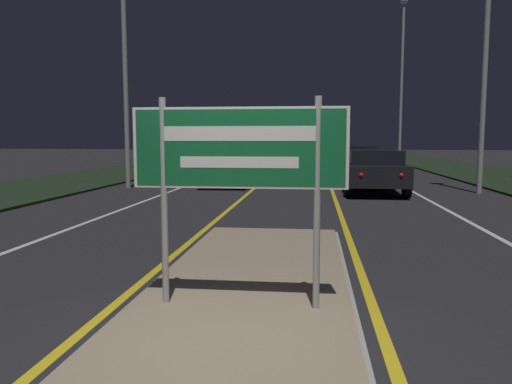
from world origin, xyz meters
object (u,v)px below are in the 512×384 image
at_px(streetlight_left_near, 124,17).
at_px(car_receding_0, 373,170).
at_px(streetlight_right_near, 487,11).
at_px(car_receding_2, 339,154).
at_px(car_receding_1, 358,160).
at_px(streetlight_right_far, 402,63).
at_px(car_approaching_0, 231,166).
at_px(car_approaching_2, 278,150).
at_px(car_approaching_1, 208,155).
at_px(highway_sign, 239,158).

xyz_separation_m(streetlight_left_near, car_receding_0, (8.92, -0.77, -5.44)).
relative_size(streetlight_right_near, car_receding_2, 1.94).
bearing_deg(car_receding_1, streetlight_right_near, -63.20).
distance_m(car_receding_0, car_receding_2, 18.44).
height_order(streetlight_left_near, streetlight_right_far, streetlight_right_far).
distance_m(car_approaching_0, car_approaching_2, 25.74).
xyz_separation_m(car_receding_0, car_approaching_1, (-8.71, 14.08, 0.01)).
distance_m(streetlight_left_near, streetlight_right_far, 19.63).
distance_m(highway_sign, car_receding_0, 12.54).
relative_size(car_receding_0, car_approaching_0, 1.02).
relative_size(streetlight_left_near, streetlight_right_near, 1.11).
bearing_deg(streetlight_right_far, car_receding_0, -102.42).
height_order(streetlight_right_near, car_receding_1, streetlight_right_near).
bearing_deg(car_receding_1, streetlight_right_far, 69.00).
relative_size(streetlight_left_near, streetlight_right_far, 0.91).
xyz_separation_m(car_receding_2, car_approaching_1, (-8.49, -4.36, 0.05)).
distance_m(highway_sign, streetlight_left_near, 15.07).
bearing_deg(streetlight_right_near, car_receding_1, 116.80).
height_order(highway_sign, car_approaching_0, highway_sign).
distance_m(car_receding_2, car_approaching_2, 10.73).
bearing_deg(car_approaching_1, car_receding_2, 27.18).
bearing_deg(streetlight_right_near, streetlight_right_far, 90.21).
distance_m(streetlight_right_far, car_receding_0, 17.35).
relative_size(car_receding_2, car_approaching_1, 0.94).
height_order(highway_sign, car_approaching_1, highway_sign).
bearing_deg(car_approaching_1, car_receding_1, -38.27).
bearing_deg(car_approaching_1, car_receding_0, -58.27).
bearing_deg(car_approaching_1, streetlight_right_near, -48.33).
xyz_separation_m(car_receding_1, car_approaching_1, (-8.83, 6.96, -0.00)).
height_order(streetlight_left_near, car_receding_2, streetlight_left_near).
relative_size(highway_sign, car_receding_2, 0.49).
distance_m(car_receding_1, car_approaching_0, 7.28).
xyz_separation_m(streetlight_left_near, car_approaching_0, (3.66, 1.44, -5.45)).
relative_size(streetlight_right_near, car_receding_0, 1.97).
height_order(car_receding_2, car_approaching_1, car_approaching_1).
relative_size(car_receding_2, car_approaching_0, 1.04).
bearing_deg(car_approaching_0, streetlight_left_near, -158.49).
bearing_deg(streetlight_left_near, highway_sign, -64.58).
bearing_deg(highway_sign, car_approaching_2, 93.46).
bearing_deg(car_receding_2, streetlight_right_near, -78.21).
distance_m(streetlight_right_far, car_receding_2, 7.39).
relative_size(highway_sign, car_receding_0, 0.50).
bearing_deg(streetlight_right_far, streetlight_right_near, -89.79).
relative_size(car_receding_0, car_approaching_1, 0.92).
bearing_deg(car_approaching_2, car_approaching_1, -104.25).
bearing_deg(streetlight_left_near, car_approaching_1, 89.06).
height_order(car_receding_1, car_approaching_1, car_approaching_1).
bearing_deg(car_approaching_0, car_receding_0, -22.80).
bearing_deg(streetlight_left_near, car_approaching_0, 21.51).
relative_size(streetlight_left_near, car_receding_0, 2.19).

